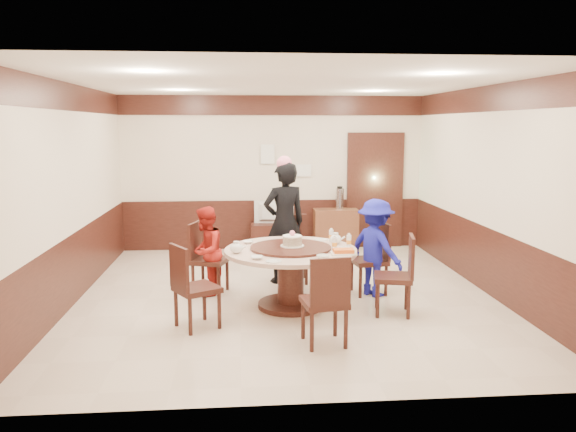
{
  "coord_description": "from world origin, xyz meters",
  "views": [
    {
      "loc": [
        -0.58,
        -7.29,
        2.27
      ],
      "look_at": [
        0.02,
        -0.09,
        1.1
      ],
      "focal_mm": 35.0,
      "sensor_mm": 36.0,
      "label": 1
    }
  ],
  "objects": [
    {
      "name": "bowl_3",
      "position": [
        0.66,
        -0.66,
        0.77
      ],
      "size": [
        0.14,
        0.14,
        0.04
      ],
      "primitive_type": "imported",
      "color": "white",
      "rests_on": "banquet_table"
    },
    {
      "name": "chair_3",
      "position": [
        -1.12,
        -1.14,
        0.3
      ],
      "size": [
        0.61,
        0.6,
        0.97
      ],
      "rotation": [
        0.0,
        0.0,
        5.26
      ],
      "color": "#341510",
      "rests_on": "ground"
    },
    {
      "name": "side_cabinet",
      "position": [
        1.14,
        2.78,
        0.38
      ],
      "size": [
        0.8,
        0.4,
        0.75
      ],
      "primitive_type": "cube",
      "color": "brown",
      "rests_on": "ground"
    },
    {
      "name": "birthday_cake",
      "position": [
        0.04,
        -0.48,
        0.85
      ],
      "size": [
        0.3,
        0.3,
        0.2
      ],
      "color": "white",
      "rests_on": "banquet_table"
    },
    {
      "name": "notice_left",
      "position": [
        -0.1,
        2.96,
        1.75
      ],
      "size": [
        0.25,
        0.0,
        0.35
      ],
      "primitive_type": "cube",
      "color": "white",
      "rests_on": "room"
    },
    {
      "name": "saucer_near",
      "position": [
        -0.23,
        -1.14,
        0.76
      ],
      "size": [
        0.18,
        0.18,
        0.01
      ],
      "primitive_type": "cylinder",
      "color": "white",
      "rests_on": "banquet_table"
    },
    {
      "name": "bowl_4",
      "position": [
        -0.65,
        -0.43,
        0.77
      ],
      "size": [
        0.16,
        0.16,
        0.04
      ],
      "primitive_type": "imported",
      "color": "white",
      "rests_on": "banquet_table"
    },
    {
      "name": "person_red",
      "position": [
        -1.07,
        0.12,
        0.6
      ],
      "size": [
        0.57,
        0.67,
        1.2
      ],
      "primitive_type": "imported",
      "rotation": [
        0.0,
        0.0,
        4.5
      ],
      "color": "#A61D16",
      "rests_on": "ground"
    },
    {
      "name": "thermos",
      "position": [
        1.21,
        2.78,
        0.94
      ],
      "size": [
        0.15,
        0.15,
        0.38
      ],
      "primitive_type": "cylinder",
      "color": "silver",
      "rests_on": "side_cabinet"
    },
    {
      "name": "saucer_far",
      "position": [
        0.47,
        0.01,
        0.76
      ],
      "size": [
        0.18,
        0.18,
        0.01
      ],
      "primitive_type": "cylinder",
      "color": "white",
      "rests_on": "banquet_table"
    },
    {
      "name": "bottle_2",
      "position": [
        0.59,
        -0.11,
        0.83
      ],
      "size": [
        0.06,
        0.06,
        0.16
      ],
      "primitive_type": "cylinder",
      "color": "white",
      "rests_on": "banquet_table"
    },
    {
      "name": "bottle_0",
      "position": [
        0.55,
        -0.59,
        0.83
      ],
      "size": [
        0.06,
        0.06,
        0.16
      ],
      "primitive_type": "cylinder",
      "color": "white",
      "rests_on": "banquet_table"
    },
    {
      "name": "chair_4",
      "position": [
        0.26,
        -1.75,
        0.3
      ],
      "size": [
        0.5,
        0.5,
        0.97
      ],
      "rotation": [
        0.0,
        0.0,
        6.42
      ],
      "color": "#341510",
      "rests_on": "ground"
    },
    {
      "name": "notice_right",
      "position": [
        0.55,
        2.96,
        1.45
      ],
      "size": [
        0.3,
        0.0,
        0.22
      ],
      "primitive_type": "cube",
      "color": "white",
      "rests_on": "room"
    },
    {
      "name": "chair_1",
      "position": [
        0.16,
        0.69,
        0.3
      ],
      "size": [
        0.45,
        0.46,
        0.97
      ],
      "rotation": [
        0.0,
        0.0,
        3.11
      ],
      "color": "#341510",
      "rests_on": "ground"
    },
    {
      "name": "bowl_0",
      "position": [
        -0.5,
        -0.12,
        0.77
      ],
      "size": [
        0.13,
        0.13,
        0.03
      ],
      "primitive_type": "imported",
      "color": "white",
      "rests_on": "banquet_table"
    },
    {
      "name": "bottle_1",
      "position": [
        0.75,
        -0.47,
        0.83
      ],
      "size": [
        0.06,
        0.06,
        0.16
      ],
      "primitive_type": "cylinder",
      "color": "white",
      "rests_on": "banquet_table"
    },
    {
      "name": "bowl_5",
      "position": [
        0.13,
        0.07,
        0.77
      ],
      "size": [
        0.15,
        0.15,
        0.05
      ],
      "primitive_type": "imported",
      "color": "white",
      "rests_on": "banquet_table"
    },
    {
      "name": "shrimp_platter",
      "position": [
        0.62,
        -0.83,
        0.78
      ],
      "size": [
        0.3,
        0.2,
        0.06
      ],
      "color": "white",
      "rests_on": "banquet_table"
    },
    {
      "name": "bowl_2",
      "position": [
        -0.42,
        -1.0,
        0.77
      ],
      "size": [
        0.14,
        0.14,
        0.04
      ],
      "primitive_type": "imported",
      "color": "white",
      "rests_on": "banquet_table"
    },
    {
      "name": "television",
      "position": [
        -0.0,
        2.75,
        0.71
      ],
      "size": [
        0.73,
        0.18,
        0.42
      ],
      "primitive_type": "imported",
      "rotation": [
        0.0,
        0.0,
        3.02
      ],
      "color": "gray",
      "rests_on": "tv_stand"
    },
    {
      "name": "banquet_table",
      "position": [
        0.02,
        -0.49,
        0.53
      ],
      "size": [
        1.65,
        1.65,
        0.78
      ],
      "color": "#341510",
      "rests_on": "ground"
    },
    {
      "name": "bowl_1",
      "position": [
        0.34,
        -1.05,
        0.77
      ],
      "size": [
        0.15,
        0.15,
        0.05
      ],
      "primitive_type": "imported",
      "color": "white",
      "rests_on": "banquet_table"
    },
    {
      "name": "chair_5",
      "position": [
        1.25,
        -0.86,
        0.3
      ],
      "size": [
        0.53,
        0.52,
        0.97
      ],
      "rotation": [
        0.0,
        0.0,
        7.64
      ],
      "color": "#341510",
      "rests_on": "ground"
    },
    {
      "name": "person_blue",
      "position": [
        1.19,
        -0.09,
        0.65
      ],
      "size": [
        0.88,
        0.97,
        1.31
      ],
      "primitive_type": "imported",
      "rotation": [
        0.0,
        0.0,
        2.19
      ],
      "color": "#181A9C",
      "rests_on": "ground"
    },
    {
      "name": "tv_stand",
      "position": [
        -0.0,
        2.75,
        0.25
      ],
      "size": [
        0.85,
        0.45,
        0.5
      ],
      "primitive_type": "cube",
      "color": "#341510",
      "rests_on": "ground"
    },
    {
      "name": "room",
      "position": [
        0.01,
        0.01,
        1.08
      ],
      "size": [
        6.0,
        6.04,
        2.84
      ],
      "color": "beige",
      "rests_on": "ground"
    },
    {
      "name": "teapot_right",
      "position": [
        0.63,
        -0.24,
        0.81
      ],
      "size": [
        0.17,
        0.15,
        0.13
      ],
      "primitive_type": "ellipsoid",
      "color": "white",
      "rests_on": "banquet_table"
    },
    {
      "name": "teapot_left",
      "position": [
        -0.65,
        -0.68,
        0.81
      ],
      "size": [
        0.17,
        0.15,
        0.13
      ],
      "primitive_type": "ellipsoid",
      "color": "white",
      "rests_on": "banquet_table"
    },
    {
      "name": "chair_0",
      "position": [
        1.15,
        0.01,
        0.3
      ],
      "size": [
        0.5,
        0.49,
        0.97
      ],
      "rotation": [
        0.0,
        0.0,
        1.7
      ],
      "color": "#341510",
      "rests_on": "ground"
    },
    {
      "name": "person_standing",
      "position": [
        0.03,
        0.67,
        0.88
      ],
      "size": [
        0.74,
        0.6,
        1.75
      ],
      "primitive_type": "imported",
      "rotation": [
        0.0,
        0.0,
        3.46
      ],
      "color": "black",
      "rests_on": "ground"
    },
    {
      "name": "chair_2",
      "position": [
        -1.05,
        0.21,
        0.3
      ],
      "size": [
        0.56,
        0.55,
        0.97
      ],
      "rotation": [
        0.0,
        0.0,
        4.41
      ],
      "color": "#341510",
      "rests_on": "ground"
    }
  ]
}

